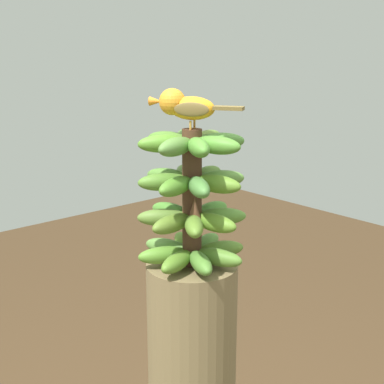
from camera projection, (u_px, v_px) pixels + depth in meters
name	position (u px, v px, depth m)	size (l,w,h in m)	color
banana_bunch	(192.00, 199.00, 1.23)	(0.25, 0.25, 0.32)	#4C2D1E
perched_bird	(185.00, 106.00, 1.18)	(0.13, 0.19, 0.09)	#C68933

